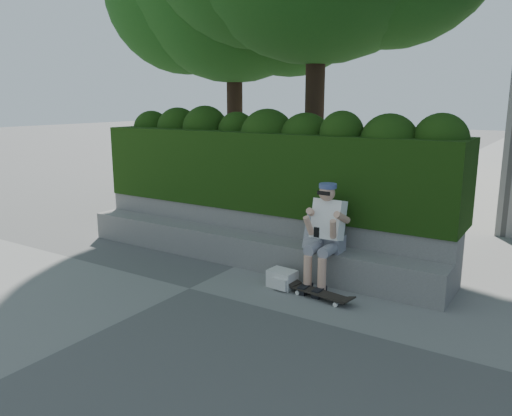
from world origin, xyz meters
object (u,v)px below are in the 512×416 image
Objects in this scene: person at (326,231)px; backpack_ground at (282,279)px; skateboard at (320,293)px; backpack_plaid at (317,233)px.

backpack_ground is at bearing -141.43° from person.
person is 3.87× the size of backpack_ground.
person reaches higher than skateboard.
skateboard is at bearing -4.34° from backpack_ground.
backpack_ground is at bearing -179.76° from skateboard.
person is at bearing 117.28° from skateboard.
backpack_plaid is at bearing 153.60° from person.
backpack_plaid is at bearing 129.48° from skateboard.
backpack_ground is at bearing -109.65° from backpack_plaid.
backpack_plaid reaches higher than backpack_ground.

